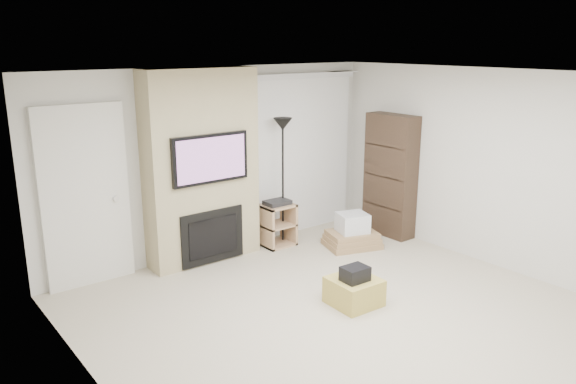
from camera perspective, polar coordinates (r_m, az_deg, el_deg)
floor at (r=5.97m, az=7.29°, el=-13.13°), size 5.00×5.50×0.00m
ceiling at (r=5.28m, az=8.20°, el=11.56°), size 5.00×5.50×0.00m
wall_back at (r=7.61m, az=-7.21°, el=3.12°), size 5.00×0.00×2.50m
wall_left at (r=4.18m, az=-17.29°, el=-7.54°), size 0.00×5.50×2.50m
wall_right at (r=7.44m, az=21.35°, el=1.93°), size 0.00×5.50×2.50m
hvac_vent at (r=6.13m, az=5.37°, el=12.08°), size 0.35×0.18×0.01m
ottoman at (r=6.31m, az=6.72°, el=-9.99°), size 0.52×0.52×0.30m
black_bag at (r=6.17m, az=6.82°, el=-8.25°), size 0.29×0.23×0.16m
fireplace_wall at (r=7.26m, az=-8.72°, el=2.38°), size 1.50×0.47×2.50m
entry_door at (r=6.90m, az=-19.90°, el=-0.58°), size 1.02×0.11×2.14m
vertical_blinds at (r=8.35m, az=1.25°, el=4.46°), size 1.98×0.10×2.37m
floor_lamp at (r=7.79m, az=-0.54°, el=4.75°), size 0.27×0.27×1.80m
av_stand at (r=7.93m, az=-1.09°, el=-3.04°), size 0.45×0.38×0.66m
box_stack at (r=7.97m, az=6.53°, el=-4.27°), size 0.86×0.75×0.49m
bookshelf at (r=8.40m, az=10.35°, el=1.67°), size 0.30×0.80×1.80m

